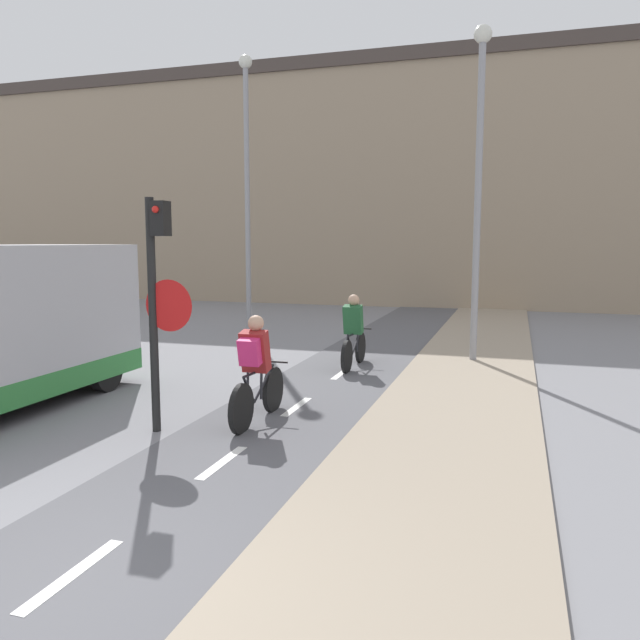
% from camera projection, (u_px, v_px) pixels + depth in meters
% --- Properties ---
extents(ground_plane, '(120.00, 120.00, 0.00)m').
position_uv_depth(ground_plane, '(23.00, 615.00, 4.19)').
color(ground_plane, gray).
extents(bike_lane, '(2.19, 60.00, 0.02)m').
position_uv_depth(bike_lane, '(23.00, 613.00, 4.19)').
color(bike_lane, '#56565B').
rests_on(bike_lane, ground_plane).
extents(building_row_background, '(60.00, 5.20, 9.55)m').
position_uv_depth(building_row_background, '(440.00, 185.00, 25.27)').
color(building_row_background, gray).
rests_on(building_row_background, ground_plane).
extents(traffic_light_pole, '(0.67, 0.25, 3.05)m').
position_uv_depth(traffic_light_pole, '(158.00, 289.00, 8.00)').
color(traffic_light_pole, black).
rests_on(traffic_light_pole, ground_plane).
extents(street_lamp_far, '(0.36, 0.36, 7.41)m').
position_uv_depth(street_lamp_far, '(247.00, 168.00, 16.86)').
color(street_lamp_far, gray).
rests_on(street_lamp_far, ground_plane).
extents(street_lamp_sidewalk, '(0.36, 0.36, 6.72)m').
position_uv_depth(street_lamp_sidewalk, '(479.00, 161.00, 12.52)').
color(street_lamp_sidewalk, gray).
rests_on(street_lamp_sidewalk, ground_plane).
extents(cyclist_near, '(0.46, 1.78, 1.50)m').
position_uv_depth(cyclist_near, '(256.00, 373.00, 8.52)').
color(cyclist_near, black).
rests_on(cyclist_near, ground_plane).
extents(cyclist_far, '(0.46, 1.73, 1.47)m').
position_uv_depth(cyclist_far, '(354.00, 335.00, 12.28)').
color(cyclist_far, black).
rests_on(cyclist_far, ground_plane).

